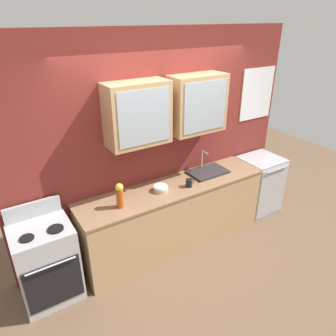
# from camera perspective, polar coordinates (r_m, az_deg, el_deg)

# --- Properties ---
(ground_plane) EXTENTS (10.00, 10.00, 0.00)m
(ground_plane) POSITION_cam_1_polar(r_m,az_deg,el_deg) (4.49, 1.12, -13.39)
(ground_plane) COLOR brown
(back_wall_unit) EXTENTS (3.96, 0.43, 2.75)m
(back_wall_unit) POSITION_cam_1_polar(r_m,az_deg,el_deg) (3.96, -1.02, 6.01)
(back_wall_unit) COLOR maroon
(back_wall_unit) RESTS_ON ground_plane
(counter) EXTENTS (2.55, 0.60, 0.90)m
(counter) POSITION_cam_1_polar(r_m,az_deg,el_deg) (4.21, 1.18, -8.64)
(counter) COLOR tan
(counter) RESTS_ON ground_plane
(stove_range) EXTENTS (0.61, 0.58, 1.08)m
(stove_range) POSITION_cam_1_polar(r_m,az_deg,el_deg) (3.75, -21.19, -15.72)
(stove_range) COLOR #ADAFB5
(stove_range) RESTS_ON ground_plane
(sink_faucet) EXTENTS (0.52, 0.35, 0.28)m
(sink_faucet) POSITION_cam_1_polar(r_m,az_deg,el_deg) (4.33, 7.22, -0.59)
(sink_faucet) COLOR #2D2D30
(sink_faucet) RESTS_ON counter
(bowl_stack) EXTENTS (0.18, 0.18, 0.07)m
(bowl_stack) POSITION_cam_1_polar(r_m,az_deg,el_deg) (3.85, -1.34, -3.73)
(bowl_stack) COLOR #E0AD7F
(bowl_stack) RESTS_ON counter
(vase) EXTENTS (0.09, 0.09, 0.30)m
(vase) POSITION_cam_1_polar(r_m,az_deg,el_deg) (3.52, -8.77, -4.86)
(vase) COLOR #BF4C19
(vase) RESTS_ON counter
(cup_near_sink) EXTENTS (0.12, 0.08, 0.10)m
(cup_near_sink) POSITION_cam_1_polar(r_m,az_deg,el_deg) (3.95, 3.87, -2.72)
(cup_near_sink) COLOR black
(cup_near_sink) RESTS_ON counter
(dishwasher) EXTENTS (0.59, 0.59, 0.90)m
(dishwasher) POSITION_cam_1_polar(r_m,az_deg,el_deg) (5.14, 16.16, -2.90)
(dishwasher) COLOR #ADAFB5
(dishwasher) RESTS_ON ground_plane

